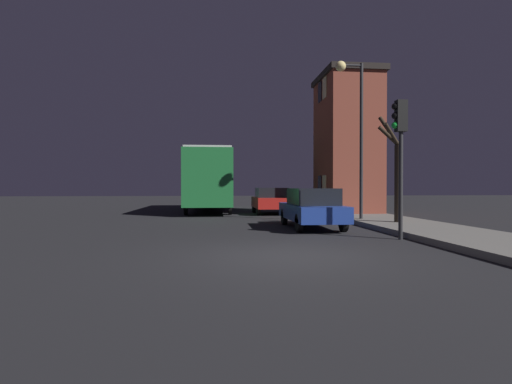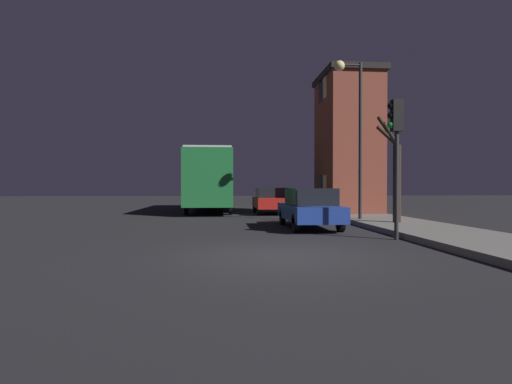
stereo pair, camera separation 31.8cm
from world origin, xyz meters
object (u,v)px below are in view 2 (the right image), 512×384
traffic_light (396,139)px  car_near_lane (309,207)px  bus (210,177)px  bare_tree (395,173)px  streetlamp (352,110)px  car_mid_lane (272,200)px

traffic_light → car_near_lane: bearing=116.6°
traffic_light → bus: (-5.64, 14.45, -0.72)m
bus → car_near_lane: 11.77m
traffic_light → car_near_lane: (-1.72, 3.44, -2.12)m
bare_tree → bus: (-7.25, 10.87, 0.12)m
traffic_light → bare_tree: (1.61, 3.59, -0.84)m
bare_tree → bus: bare_tree is taller
streetlamp → bus: (-6.13, 9.20, -2.56)m
bus → car_mid_lane: bearing=-42.3°
car_mid_lane → streetlamp: bearing=-66.4°
streetlamp → car_near_lane: (-2.22, -1.82, -3.95)m
streetlamp → bus: 11.35m
car_mid_lane → traffic_light: bearing=-79.3°
streetlamp → bus: size_ratio=0.60×
bare_tree → car_mid_lane: size_ratio=1.07×
car_near_lane → car_mid_lane: (-0.40, 7.82, 0.02)m
streetlamp → traffic_light: (-0.49, -5.26, -1.83)m
streetlamp → traffic_light: 5.59m
bare_tree → car_near_lane: size_ratio=0.94×
bare_tree → traffic_light: bearing=-114.2°
bare_tree → car_near_lane: 3.57m
streetlamp → car_mid_lane: bearing=113.6°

